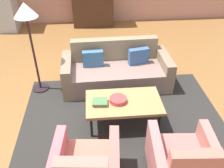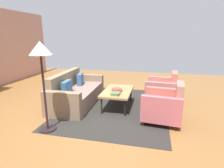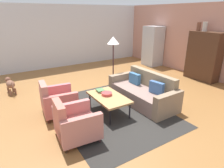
{
  "view_description": "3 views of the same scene",
  "coord_description": "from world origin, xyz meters",
  "px_view_note": "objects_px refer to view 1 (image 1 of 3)",
  "views": [
    {
      "loc": [
        0.06,
        -3.73,
        2.92
      ],
      "look_at": [
        0.33,
        -0.61,
        0.72
      ],
      "focal_mm": 39.5,
      "sensor_mm": 36.0,
      "label": 1
    },
    {
      "loc": [
        -3.94,
        -1.61,
        1.8
      ],
      "look_at": [
        0.63,
        -0.54,
        0.58
      ],
      "focal_mm": 29.46,
      "sensor_mm": 36.0,
      "label": 2
    },
    {
      "loc": [
        4.31,
        -2.98,
        2.45
      ],
      "look_at": [
        0.51,
        -0.61,
        0.76
      ],
      "focal_mm": 30.59,
      "sensor_mm": 36.0,
      "label": 3
    }
  ],
  "objects_px": {
    "coffee_table": "(124,103)",
    "book_stack": "(100,102)",
    "couch": "(116,71)",
    "fruit_bowl": "(118,100)",
    "floor_lamp": "(27,19)",
    "armchair_right": "(183,164)"
  },
  "relations": [
    {
      "from": "couch",
      "to": "coffee_table",
      "type": "bearing_deg",
      "value": 88.6
    },
    {
      "from": "couch",
      "to": "fruit_bowl",
      "type": "distance_m",
      "value": 1.21
    },
    {
      "from": "book_stack",
      "to": "floor_lamp",
      "type": "xyz_separation_m",
      "value": [
        -1.15,
        1.13,
        0.96
      ]
    },
    {
      "from": "armchair_right",
      "to": "fruit_bowl",
      "type": "distance_m",
      "value": 1.36
    },
    {
      "from": "coffee_table",
      "to": "armchair_right",
      "type": "distance_m",
      "value": 1.31
    },
    {
      "from": "couch",
      "to": "book_stack",
      "type": "distance_m",
      "value": 1.29
    },
    {
      "from": "armchair_right",
      "to": "fruit_bowl",
      "type": "relative_size",
      "value": 3.26
    },
    {
      "from": "couch",
      "to": "armchair_right",
      "type": "height_order",
      "value": "armchair_right"
    },
    {
      "from": "couch",
      "to": "floor_lamp",
      "type": "distance_m",
      "value": 1.91
    },
    {
      "from": "coffee_table",
      "to": "book_stack",
      "type": "xyz_separation_m",
      "value": [
        -0.38,
        -0.03,
        0.07
      ]
    },
    {
      "from": "coffee_table",
      "to": "book_stack",
      "type": "bearing_deg",
      "value": -175.61
    },
    {
      "from": "couch",
      "to": "book_stack",
      "type": "bearing_deg",
      "value": 71.26
    },
    {
      "from": "coffee_table",
      "to": "floor_lamp",
      "type": "bearing_deg",
      "value": 144.22
    },
    {
      "from": "coffee_table",
      "to": "floor_lamp",
      "type": "xyz_separation_m",
      "value": [
        -1.52,
        1.1,
        1.03
      ]
    },
    {
      "from": "fruit_bowl",
      "to": "book_stack",
      "type": "distance_m",
      "value": 0.29
    },
    {
      "from": "coffee_table",
      "to": "fruit_bowl",
      "type": "relative_size",
      "value": 4.44
    },
    {
      "from": "couch",
      "to": "floor_lamp",
      "type": "xyz_separation_m",
      "value": [
        -1.52,
        -0.09,
        1.16
      ]
    },
    {
      "from": "book_stack",
      "to": "floor_lamp",
      "type": "height_order",
      "value": "floor_lamp"
    },
    {
      "from": "armchair_right",
      "to": "book_stack",
      "type": "xyz_separation_m",
      "value": [
        -0.97,
        1.14,
        0.14
      ]
    },
    {
      "from": "coffee_table",
      "to": "fruit_bowl",
      "type": "bearing_deg",
      "value": 180.0
    },
    {
      "from": "coffee_table",
      "to": "fruit_bowl",
      "type": "height_order",
      "value": "fruit_bowl"
    },
    {
      "from": "floor_lamp",
      "to": "couch",
      "type": "bearing_deg",
      "value": 3.28
    }
  ]
}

